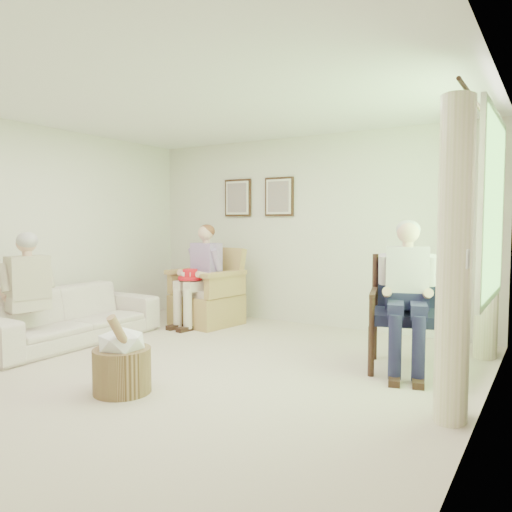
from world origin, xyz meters
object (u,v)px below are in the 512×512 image
wood_armchair (410,308)px  person_wicker (202,268)px  hatbox (122,360)px  wicker_armchair (208,300)px  sofa (69,316)px  person_dark (405,284)px  person_sofa (23,286)px  red_hat (190,276)px

wood_armchair → person_wicker: size_ratio=0.78×
person_wicker → hatbox: person_wicker is taller
wicker_armchair → sofa: (-0.75, -1.73, -0.02)m
person_dark → hatbox: 2.65m
wood_armchair → person_sofa: person_sofa is taller
wicker_armchair → person_dark: size_ratio=0.75×
red_hat → wood_armchair: bearing=-5.9°
person_dark → wood_armchair: bearing=74.7°
person_dark → person_wicker: bearing=151.5°
person_dark → person_sofa: person_dark is taller
person_dark → hatbox: (-1.86, -1.80, -0.57)m
red_hat → hatbox: 2.58m
sofa → person_sofa: 0.72m
wood_armchair → hatbox: size_ratio=1.51×
wicker_armchair → sofa: wicker_armchair is taller
wicker_armchair → red_hat: wicker_armchair is taller
wood_armchair → sofa: bearing=-179.1°
person_wicker → person_sofa: bearing=-100.3°
person_wicker → red_hat: person_wicker is taller
wood_armchair → person_sofa: (-3.69, -1.65, 0.16)m
wicker_armchair → person_sofa: size_ratio=0.82×
person_dark → red_hat: size_ratio=4.40×
person_sofa → hatbox: bearing=92.4°
wicker_armchair → wood_armchair: size_ratio=0.99×
sofa → red_hat: red_hat is taller
sofa → red_hat: size_ratio=6.81×
person_dark → person_sofa: bearing=-173.5°
sofa → hatbox: 2.04m
person_sofa → hatbox: 1.91m
wicker_armchair → person_wicker: size_ratio=0.78×
person_dark → hatbox: size_ratio=2.01×
sofa → person_wicker: (0.75, 1.59, 0.48)m
person_wicker → hatbox: size_ratio=1.93×
wood_armchair → person_dark: (0.00, -0.18, 0.26)m
wicker_armchair → person_dark: 3.09m
hatbox → red_hat: bearing=115.9°
red_hat → wicker_armchair: bearing=83.3°
person_wicker → person_dark: person_dark is taller
wood_armchair → red_hat: bearing=158.8°
wicker_armchair → sofa: size_ratio=0.48×
person_dark → person_sofa: size_ratio=1.10×
wicker_armchair → sofa: 1.88m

